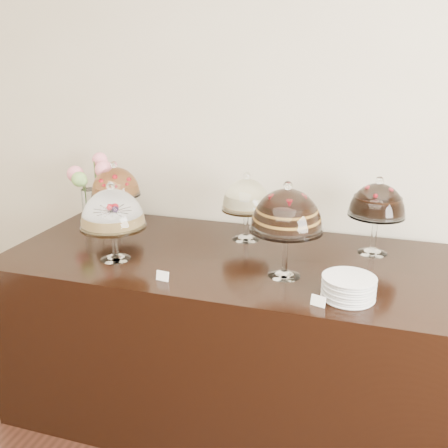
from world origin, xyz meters
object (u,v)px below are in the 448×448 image
(cake_stand_choco_layer, at_px, (287,213))
(cake_stand_dark_choco, at_px, (377,203))
(cake_stand_cheesecake, at_px, (246,198))
(display_counter, at_px, (227,334))
(cake_stand_fruit_tart, at_px, (115,184))
(plate_stack, at_px, (349,288))
(flower_vase, at_px, (91,185))
(cake_stand_sugar_sponge, at_px, (113,212))

(cake_stand_choco_layer, relative_size, cake_stand_dark_choco, 1.11)
(cake_stand_cheesecake, relative_size, cake_stand_dark_choco, 0.94)
(display_counter, height_order, cake_stand_fruit_tart, cake_stand_fruit_tart)
(cake_stand_dark_choco, bearing_deg, plate_stack, -98.46)
(cake_stand_choco_layer, relative_size, flower_vase, 1.11)
(cake_stand_cheesecake, bearing_deg, flower_vase, 177.57)
(cake_stand_dark_choco, xyz_separation_m, cake_stand_fruit_tart, (-1.45, 0.02, -0.02))
(display_counter, relative_size, cake_stand_fruit_tart, 5.83)
(flower_vase, bearing_deg, cake_stand_fruit_tart, -6.78)
(cake_stand_fruit_tart, relative_size, flower_vase, 0.95)
(cake_stand_sugar_sponge, bearing_deg, cake_stand_cheesecake, 40.65)
(cake_stand_fruit_tart, distance_m, plate_stack, 1.50)
(cake_stand_sugar_sponge, relative_size, cake_stand_cheesecake, 1.04)
(cake_stand_dark_choco, xyz_separation_m, plate_stack, (-0.08, -0.55, -0.21))
(cake_stand_fruit_tart, xyz_separation_m, plate_stack, (1.37, -0.58, -0.19))
(cake_stand_cheesecake, xyz_separation_m, flower_vase, (-0.96, 0.04, -0.01))
(cake_stand_sugar_sponge, xyz_separation_m, flower_vase, (-0.43, 0.50, -0.02))
(cake_stand_fruit_tart, bearing_deg, display_counter, -19.85)
(display_counter, relative_size, cake_stand_choco_layer, 5.01)
(cake_stand_dark_choco, distance_m, plate_stack, 0.60)
(display_counter, xyz_separation_m, cake_stand_fruit_tart, (-0.76, 0.27, 0.69))
(display_counter, xyz_separation_m, cake_stand_sugar_sponge, (-0.51, -0.21, 0.69))
(cake_stand_cheesecake, xyz_separation_m, plate_stack, (0.58, -0.56, -0.19))
(display_counter, distance_m, cake_stand_choco_layer, 0.83)
(display_counter, distance_m, cake_stand_dark_choco, 1.02)
(cake_stand_dark_choco, bearing_deg, cake_stand_cheesecake, 179.62)
(cake_stand_choco_layer, bearing_deg, cake_stand_dark_choco, 47.47)
(flower_vase, bearing_deg, cake_stand_cheesecake, -2.43)
(cake_stand_cheesecake, height_order, flower_vase, flower_vase)
(display_counter, relative_size, plate_stack, 10.33)
(cake_stand_choco_layer, height_order, cake_stand_fruit_tart, cake_stand_choco_layer)
(cake_stand_choco_layer, bearing_deg, plate_stack, -26.44)
(cake_stand_cheesecake, distance_m, flower_vase, 0.97)
(display_counter, xyz_separation_m, cake_stand_choco_layer, (0.32, -0.16, 0.75))
(cake_stand_cheesecake, height_order, cake_stand_dark_choco, cake_stand_dark_choco)
(cake_stand_dark_choco, distance_m, flower_vase, 1.63)
(cake_stand_dark_choco, height_order, plate_stack, cake_stand_dark_choco)
(display_counter, height_order, cake_stand_sugar_sponge, cake_stand_sugar_sponge)
(cake_stand_choco_layer, relative_size, cake_stand_fruit_tart, 1.16)
(cake_stand_fruit_tart, height_order, plate_stack, cake_stand_fruit_tart)
(cake_stand_sugar_sponge, bearing_deg, cake_stand_fruit_tart, 117.60)
(cake_stand_cheesecake, distance_m, cake_stand_dark_choco, 0.67)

